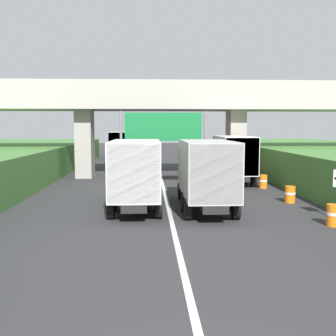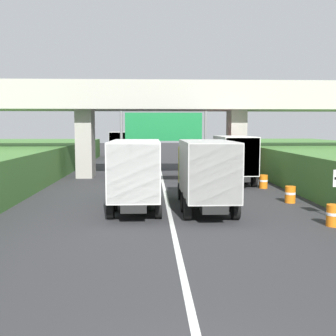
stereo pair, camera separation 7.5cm
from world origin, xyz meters
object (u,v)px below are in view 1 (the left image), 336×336
object	(u,v)px
truck_yellow	(205,171)
construction_barrel_3	(263,181)
overhead_highway_sign	(163,132)
truck_green	(136,170)
truck_red	(232,156)
truck_orange	(119,143)
car_blue	(142,161)
construction_barrel_4	(245,173)
construction_barrel_1	(333,215)
construction_barrel_2	(290,194)

from	to	relation	value
truck_yellow	construction_barrel_3	distance (m)	8.46
construction_barrel_3	overhead_highway_sign	bearing A→B (deg)	172.51
truck_green	truck_red	size ratio (longest dim) A/B	1.00
truck_red	truck_orange	bearing A→B (deg)	111.07
truck_green	car_blue	xyz separation A→B (m)	(-0.01, 18.83, -1.08)
construction_barrel_4	car_blue	bearing A→B (deg)	139.06
truck_yellow	car_blue	xyz separation A→B (m)	(-3.41, 19.19, -1.08)
truck_yellow	truck_green	distance (m)	3.42
truck_yellow	car_blue	distance (m)	19.52
truck_green	construction_barrel_4	distance (m)	14.35
truck_green	car_blue	bearing A→B (deg)	90.03
truck_yellow	construction_barrel_3	xyz separation A→B (m)	(4.87, 6.76, -1.47)
overhead_highway_sign	truck_green	bearing A→B (deg)	-102.48
car_blue	construction_barrel_1	size ratio (longest dim) A/B	4.56
overhead_highway_sign	car_blue	world-z (taller)	overhead_highway_sign
truck_green	truck_red	xyz separation A→B (m)	(6.72, 9.32, 0.00)
construction_barrel_1	car_blue	bearing A→B (deg)	109.93
truck_yellow	truck_green	bearing A→B (deg)	174.01
overhead_highway_sign	truck_orange	bearing A→B (deg)	100.20
overhead_highway_sign	truck_green	world-z (taller)	overhead_highway_sign
construction_barrel_3	truck_red	bearing A→B (deg)	117.93
truck_orange	truck_red	bearing A→B (deg)	-68.93
overhead_highway_sign	truck_red	distance (m)	5.81
truck_orange	construction_barrel_4	world-z (taller)	truck_orange
truck_red	construction_barrel_3	world-z (taller)	truck_red
truck_yellow	construction_barrel_2	bearing A→B (deg)	17.75
construction_barrel_1	construction_barrel_4	world-z (taller)	same
truck_yellow	construction_barrel_2	distance (m)	5.33
overhead_highway_sign	construction_barrel_3	size ratio (longest dim) A/B	6.53
construction_barrel_4	truck_orange	bearing A→B (deg)	115.96
truck_orange	construction_barrel_1	distance (m)	41.72
construction_barrel_1	overhead_highway_sign	bearing A→B (deg)	120.54
truck_orange	construction_barrel_4	bearing A→B (deg)	-64.04
truck_green	construction_barrel_4	xyz separation A→B (m)	(8.32, 11.60, -1.47)
car_blue	construction_barrel_2	distance (m)	19.48
overhead_highway_sign	truck_green	size ratio (longest dim) A/B	0.81
construction_barrel_3	construction_barrel_2	bearing A→B (deg)	-89.95
truck_yellow	truck_red	bearing A→B (deg)	71.06
overhead_highway_sign	car_blue	bearing A→B (deg)	98.00
truck_orange	construction_barrel_2	distance (m)	36.76
truck_green	car_blue	size ratio (longest dim) A/B	1.78
truck_red	construction_barrel_2	distance (m)	8.40
truck_yellow	construction_barrel_4	xyz separation A→B (m)	(4.92, 11.96, -1.47)
overhead_highway_sign	construction_barrel_3	distance (m)	7.50
truck_red	construction_barrel_4	bearing A→B (deg)	55.00
car_blue	construction_barrel_2	world-z (taller)	car_blue
truck_orange	construction_barrel_2	bearing A→B (deg)	-71.22
truck_red	car_blue	distance (m)	11.70
truck_red	construction_barrel_2	xyz separation A→B (m)	(1.55, -8.12, -1.47)
car_blue	construction_barrel_4	world-z (taller)	car_blue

